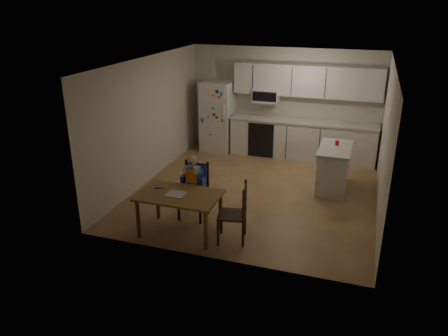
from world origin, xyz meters
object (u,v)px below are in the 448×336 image
object	(u,v)px
kitchen_island	(334,168)
red_cup	(337,143)
chair_booster	(194,179)
refrigerator	(218,116)
dining_table	(179,199)
chair_side	(238,209)

from	to	relation	value
kitchen_island	red_cup	world-z (taller)	red_cup
kitchen_island	chair_booster	distance (m)	2.92
chair_booster	red_cup	bearing A→B (deg)	43.99
kitchen_island	refrigerator	bearing A→B (deg)	152.54
dining_table	refrigerator	bearing A→B (deg)	101.01
kitchen_island	chair_side	bearing A→B (deg)	-115.53
refrigerator	kitchen_island	distance (m)	3.35
refrigerator	chair_booster	distance (m)	3.59
kitchen_island	chair_side	distance (m)	2.79
refrigerator	kitchen_island	world-z (taller)	refrigerator
red_cup	dining_table	bearing A→B (deg)	-128.18
refrigerator	red_cup	bearing A→B (deg)	-24.89
refrigerator	chair_side	world-z (taller)	refrigerator
kitchen_island	red_cup	bearing A→B (deg)	85.58
kitchen_island	chair_booster	size ratio (longest dim) A/B	1.01
chair_booster	chair_side	distance (m)	1.10
red_cup	chair_booster	world-z (taller)	chair_booster
refrigerator	dining_table	distance (m)	4.20
chair_booster	chair_side	world-z (taller)	chair_booster
red_cup	chair_side	size ratio (longest dim) A/B	0.10
chair_side	red_cup	bearing A→B (deg)	144.28
dining_table	chair_side	distance (m)	0.95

